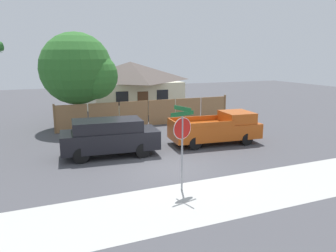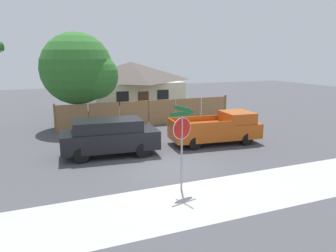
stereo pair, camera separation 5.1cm
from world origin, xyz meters
name	(u,v)px [view 1 (the left image)]	position (x,y,z in m)	size (l,w,h in m)	color
ground_plane	(167,167)	(0.00, 0.00, 0.00)	(80.00, 80.00, 0.00)	#47474C
sidewalk_strip	(207,199)	(0.00, -3.60, 0.00)	(36.00, 3.20, 0.01)	#B2B2AD
wooden_fence	(148,113)	(2.21, 8.66, 0.89)	(12.64, 0.12, 1.89)	#997047
house	(131,85)	(3.08, 15.76, 2.24)	(8.26, 7.21, 4.33)	beige
oak_tree	(80,70)	(-2.18, 9.65, 3.90)	(4.98, 4.74, 6.38)	brown
red_suv	(109,136)	(-1.94, 2.66, 0.98)	(4.82, 2.31, 1.81)	black
orange_pickup	(218,128)	(4.19, 2.63, 0.85)	(5.12, 2.44, 1.74)	#B74C14
stop_sign	(182,134)	(-0.50, -2.58, 2.11)	(0.99, 0.89, 3.10)	gray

